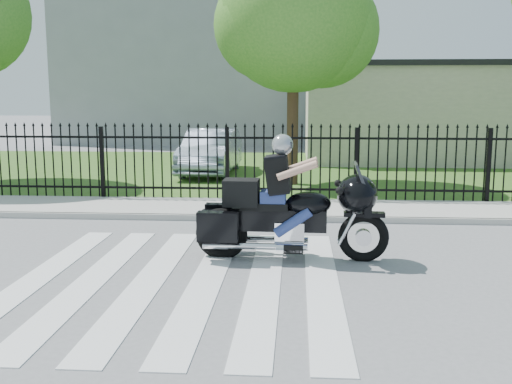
{
  "coord_description": "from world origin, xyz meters",
  "views": [
    {
      "loc": [
        1.63,
        -7.89,
        2.58
      ],
      "look_at": [
        0.98,
        1.61,
        1.0
      ],
      "focal_mm": 42.0,
      "sensor_mm": 36.0,
      "label": 1
    }
  ],
  "objects": [
    {
      "name": "ground",
      "position": [
        0.0,
        0.0,
        0.0
      ],
      "size": [
        120.0,
        120.0,
        0.0
      ],
      "primitive_type": "plane",
      "color": "slate",
      "rests_on": "ground"
    },
    {
      "name": "crosswalk",
      "position": [
        0.0,
        0.0,
        0.01
      ],
      "size": [
        5.0,
        5.5,
        0.01
      ],
      "primitive_type": null,
      "color": "silver",
      "rests_on": "ground"
    },
    {
      "name": "sidewalk",
      "position": [
        0.0,
        5.0,
        0.06
      ],
      "size": [
        40.0,
        2.0,
        0.12
      ],
      "primitive_type": "cube",
      "color": "#ADAAA3",
      "rests_on": "ground"
    },
    {
      "name": "curb",
      "position": [
        0.0,
        4.0,
        0.06
      ],
      "size": [
        40.0,
        0.12,
        0.12
      ],
      "primitive_type": "cube",
      "color": "#ADAAA3",
      "rests_on": "ground"
    },
    {
      "name": "grass_strip",
      "position": [
        0.0,
        12.0,
        0.01
      ],
      "size": [
        40.0,
        12.0,
        0.02
      ],
      "primitive_type": "cube",
      "color": "#2D581E",
      "rests_on": "ground"
    },
    {
      "name": "iron_fence",
      "position": [
        0.0,
        6.0,
        0.9
      ],
      "size": [
        26.0,
        0.04,
        1.8
      ],
      "color": "black",
      "rests_on": "ground"
    },
    {
      "name": "tree_mid",
      "position": [
        1.5,
        9.0,
        4.67
      ],
      "size": [
        4.2,
        4.2,
        6.78
      ],
      "color": "#382316",
      "rests_on": "ground"
    },
    {
      "name": "building_low",
      "position": [
        7.0,
        16.0,
        1.75
      ],
      "size": [
        10.0,
        6.0,
        3.5
      ],
      "primitive_type": "cube",
      "color": "beige",
      "rests_on": "ground"
    },
    {
      "name": "building_low_roof",
      "position": [
        7.0,
        16.0,
        3.6
      ],
      "size": [
        10.2,
        6.2,
        0.2
      ],
      "primitive_type": "cube",
      "color": "black",
      "rests_on": "building_low"
    },
    {
      "name": "building_tall",
      "position": [
        -3.0,
        26.0,
        6.0
      ],
      "size": [
        15.0,
        10.0,
        12.0
      ],
      "primitive_type": "cube",
      "color": "gray",
      "rests_on": "ground"
    },
    {
      "name": "motorcycle_rider",
      "position": [
        1.47,
        1.25,
        0.82
      ],
      "size": [
        3.03,
        0.95,
        2.0
      ],
      "rotation": [
        0.0,
        0.0,
        -0.04
      ],
      "color": "black",
      "rests_on": "ground"
    },
    {
      "name": "parked_car",
      "position": [
        -1.13,
        11.06,
        0.73
      ],
      "size": [
        1.62,
        4.35,
        1.42
      ],
      "primitive_type": "imported",
      "rotation": [
        0.0,
        0.0,
        -0.03
      ],
      "color": "#8C9AB1",
      "rests_on": "grass_strip"
    }
  ]
}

